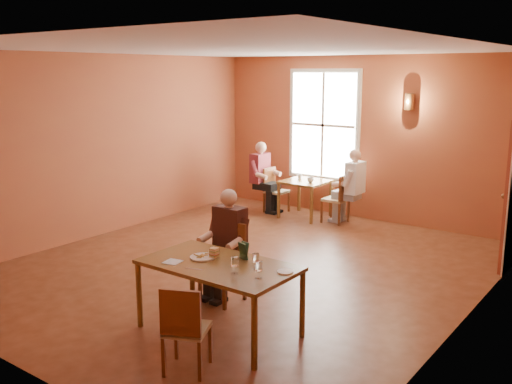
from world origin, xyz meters
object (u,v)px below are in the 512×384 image
Objects in this scene: diner_main at (220,251)px; chair_diner_white at (336,198)px; chair_diner_maroon at (277,190)px; chair_diner_main at (222,264)px; chair_empty at (187,327)px; main_table at (219,298)px; second_table at (305,199)px; diner_white at (337,187)px; diner_maroon at (275,179)px.

chair_diner_white is (-0.69, 4.08, -0.19)m from diner_main.
diner_main is at bearing 25.98° from chair_diner_maroon.
chair_diner_main is 0.74× the size of diner_main.
chair_empty is at bearing -165.06° from chair_diner_white.
second_table is (-1.84, 4.70, -0.03)m from main_table.
diner_white is at bearing 90.00° from chair_diner_maroon.
diner_main is at bearing -170.85° from diner_white.
chair_empty is 0.64× the size of diner_white.
second_table is at bearing 86.26° from chair_empty.
chair_diner_white is 1.03× the size of chair_diner_maroon.
main_table is at bearing -68.64° from second_table.
chair_diner_maroon is (-1.99, 4.08, -0.21)m from diner_main.
chair_empty is at bearing -165.35° from diner_white.
diner_main is at bearing 26.32° from diner_maroon.
chair_diner_main is at bearing -90.00° from diner_main.
diner_maroon is (-0.03, 0.00, 0.23)m from chair_diner_maroon.
chair_empty is 6.15m from diner_maroon.
diner_white is at bearing 90.00° from diner_maroon.
diner_maroon reaches higher than diner_main.
diner_main is 4.13m from diner_white.
chair_diner_white is (-1.19, 4.70, 0.07)m from main_table.
second_table is (-2.11, 5.48, -0.07)m from chair_empty.
chair_diner_white reaches higher than second_table.
chair_diner_maroon is at bearing -64.02° from diner_main.
chair_diner_main is at bearing -71.72° from second_table.
second_table is 0.75m from diner_maroon.
diner_maroon is at bearing 90.00° from diner_white.
second_table is at bearing -71.72° from chair_diner_main.
diner_main is 0.97× the size of diner_white.
main_table is 1.26× the size of diner_main.
chair_diner_maroon is (-1.33, 0.00, -0.22)m from diner_white.
diner_maroon is (-0.68, 0.00, 0.31)m from second_table.
diner_maroon reaches higher than chair_diner_main.
chair_diner_main is 4.53m from diner_maroon.
diner_white is 1.52× the size of chair_diner_maroon.
main_table is 4.85m from diner_white.
main_table is 1.81× the size of chair_diner_white.
main_table is at bearing 84.58° from chair_empty.
diner_main reaches higher than chair_diner_white.
diner_maroon is (-2.79, 5.48, 0.24)m from chair_empty.
diner_maroon reaches higher than second_table.
chair_diner_maroon reaches higher than chair_empty.
second_table is at bearing -71.85° from diner_main.
diner_main is at bearing 128.88° from main_table.
chair_diner_maroon reaches higher than main_table.
chair_diner_main is 4.10m from diner_white.
diner_main reaches higher than chair_diner_maroon.
chair_empty is (0.78, -1.43, -0.05)m from chair_diner_main.
second_table is 0.88× the size of chair_diner_white.
diner_white is 0.99× the size of diner_maroon.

